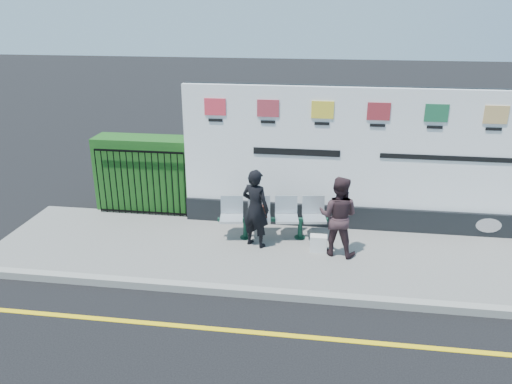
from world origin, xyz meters
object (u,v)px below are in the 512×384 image
Objects in this scene: bench at (273,228)px; woman_right at (338,216)px; billboard at (373,170)px; woman_left at (255,208)px.

woman_right reaches higher than bench.
billboard is 2.40m from bench.
woman_left is 1.02× the size of woman_right.
woman_left is (-0.30, -0.38, 0.57)m from bench.
woman_right is (-0.70, -1.31, -0.52)m from billboard.
bench is 1.49m from woman_right.
billboard reaches higher than woman_right.
billboard is at bearing -129.56° from woman_left.
billboard reaches higher than bench.
billboard reaches higher than woman_left.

